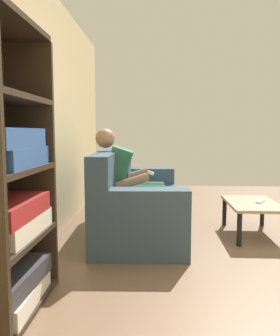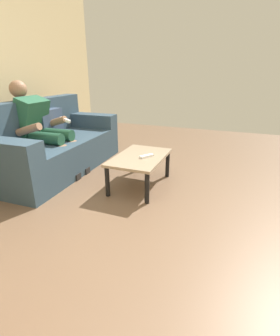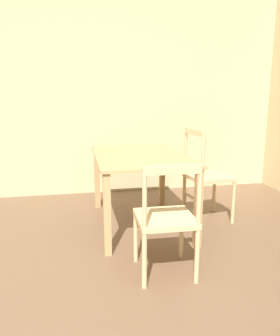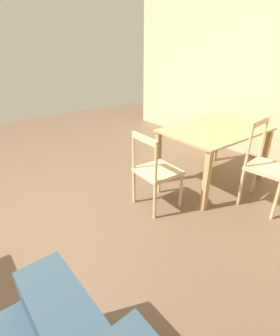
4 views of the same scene
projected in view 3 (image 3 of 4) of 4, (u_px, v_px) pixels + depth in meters
wall_side at (89, 95)px, 4.30m from camera, size 0.12×5.25×2.63m
dining_table at (140, 165)px, 3.30m from camera, size 1.32×0.89×0.74m
dining_chair_near_wall at (206, 176)px, 3.46m from camera, size 0.47×0.47×0.98m
dining_chair_facing_couch at (166, 219)px, 2.39m from camera, size 0.43×0.43×0.87m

